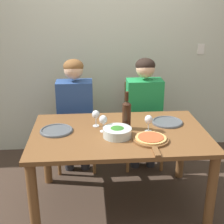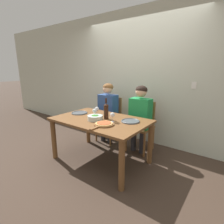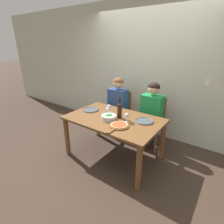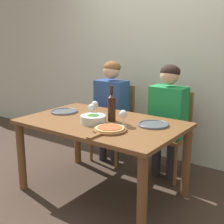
{
  "view_description": "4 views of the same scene",
  "coord_description": "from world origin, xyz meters",
  "px_view_note": "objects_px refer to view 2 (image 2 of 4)",
  "views": [
    {
      "loc": [
        -0.26,
        -2.46,
        1.84
      ],
      "look_at": [
        -0.06,
        0.05,
        0.91
      ],
      "focal_mm": 50.0,
      "sensor_mm": 36.0,
      "label": 1
    },
    {
      "loc": [
        1.78,
        -2.06,
        1.55
      ],
      "look_at": [
        0.15,
        0.12,
        0.85
      ],
      "focal_mm": 28.0,
      "sensor_mm": 36.0,
      "label": 2
    },
    {
      "loc": [
        1.5,
        -2.13,
        1.88
      ],
      "look_at": [
        -0.01,
        -0.03,
        0.85
      ],
      "focal_mm": 28.0,
      "sensor_mm": 36.0,
      "label": 3
    },
    {
      "loc": [
        1.75,
        -2.26,
        1.55
      ],
      "look_at": [
        0.07,
        0.07,
        0.83
      ],
      "focal_mm": 50.0,
      "sensor_mm": 36.0,
      "label": 4
    }
  ],
  "objects_px": {
    "wine_glass_left": "(97,109)",
    "wine_glass_right": "(112,115)",
    "dinner_plate_left": "(79,113)",
    "broccoli_bowl": "(95,118)",
    "chair_right": "(142,124)",
    "person_man": "(140,113)",
    "dinner_plate_right": "(130,121)",
    "pizza_on_board": "(104,124)",
    "wine_glass_centre": "(95,111)",
    "person_woman": "(107,107)",
    "wine_bottle": "(106,111)",
    "chair_left": "(111,117)"
  },
  "relations": [
    {
      "from": "chair_left",
      "to": "wine_bottle",
      "type": "distance_m",
      "value": 0.96
    },
    {
      "from": "person_man",
      "to": "dinner_plate_left",
      "type": "relative_size",
      "value": 4.32
    },
    {
      "from": "dinner_plate_right",
      "to": "wine_glass_left",
      "type": "bearing_deg",
      "value": -177.94
    },
    {
      "from": "dinner_plate_right",
      "to": "pizza_on_board",
      "type": "bearing_deg",
      "value": -121.48
    },
    {
      "from": "chair_left",
      "to": "person_man",
      "type": "distance_m",
      "value": 0.8
    },
    {
      "from": "person_woman",
      "to": "wine_glass_left",
      "type": "relative_size",
      "value": 8.21
    },
    {
      "from": "wine_bottle",
      "to": "dinner_plate_left",
      "type": "relative_size",
      "value": 1.19
    },
    {
      "from": "broccoli_bowl",
      "to": "dinner_plate_right",
      "type": "bearing_deg",
      "value": 28.03
    },
    {
      "from": "person_man",
      "to": "dinner_plate_right",
      "type": "xyz_separation_m",
      "value": [
        0.12,
        -0.54,
        -0.0
      ]
    },
    {
      "from": "wine_glass_right",
      "to": "dinner_plate_right",
      "type": "bearing_deg",
      "value": 39.91
    },
    {
      "from": "person_man",
      "to": "wine_bottle",
      "type": "height_order",
      "value": "person_man"
    },
    {
      "from": "dinner_plate_left",
      "to": "wine_glass_right",
      "type": "xyz_separation_m",
      "value": [
        0.8,
        -0.06,
        0.1
      ]
    },
    {
      "from": "wine_glass_centre",
      "to": "broccoli_bowl",
      "type": "bearing_deg",
      "value": -45.08
    },
    {
      "from": "person_woman",
      "to": "wine_glass_left",
      "type": "bearing_deg",
      "value": -69.63
    },
    {
      "from": "wine_bottle",
      "to": "dinner_plate_right",
      "type": "bearing_deg",
      "value": 14.54
    },
    {
      "from": "dinner_plate_right",
      "to": "wine_glass_right",
      "type": "relative_size",
      "value": 1.9
    },
    {
      "from": "person_woman",
      "to": "pizza_on_board",
      "type": "height_order",
      "value": "person_woman"
    },
    {
      "from": "dinner_plate_right",
      "to": "wine_glass_centre",
      "type": "height_order",
      "value": "wine_glass_centre"
    },
    {
      "from": "dinner_plate_left",
      "to": "pizza_on_board",
      "type": "height_order",
      "value": "pizza_on_board"
    },
    {
      "from": "wine_glass_left",
      "to": "wine_glass_right",
      "type": "height_order",
      "value": "same"
    },
    {
      "from": "person_woman",
      "to": "wine_bottle",
      "type": "relative_size",
      "value": 3.63
    },
    {
      "from": "chair_right",
      "to": "wine_bottle",
      "type": "bearing_deg",
      "value": -110.17
    },
    {
      "from": "broccoli_bowl",
      "to": "pizza_on_board",
      "type": "xyz_separation_m",
      "value": [
        0.26,
        -0.11,
        -0.02
      ]
    },
    {
      "from": "person_man",
      "to": "dinner_plate_right",
      "type": "distance_m",
      "value": 0.55
    },
    {
      "from": "broccoli_bowl",
      "to": "wine_glass_right",
      "type": "relative_size",
      "value": 1.6
    },
    {
      "from": "dinner_plate_left",
      "to": "wine_glass_left",
      "type": "height_order",
      "value": "wine_glass_left"
    },
    {
      "from": "broccoli_bowl",
      "to": "dinner_plate_right",
      "type": "relative_size",
      "value": 0.84
    },
    {
      "from": "dinner_plate_right",
      "to": "dinner_plate_left",
      "type": "bearing_deg",
      "value": -173.43
    },
    {
      "from": "person_woman",
      "to": "wine_glass_right",
      "type": "bearing_deg",
      "value": -47.37
    },
    {
      "from": "wine_bottle",
      "to": "broccoli_bowl",
      "type": "height_order",
      "value": "wine_bottle"
    },
    {
      "from": "broccoli_bowl",
      "to": "wine_glass_centre",
      "type": "relative_size",
      "value": 1.6
    },
    {
      "from": "chair_right",
      "to": "broccoli_bowl",
      "type": "relative_size",
      "value": 3.87
    },
    {
      "from": "dinner_plate_left",
      "to": "wine_glass_left",
      "type": "xyz_separation_m",
      "value": [
        0.35,
        0.09,
        0.1
      ]
    },
    {
      "from": "wine_glass_left",
      "to": "wine_glass_centre",
      "type": "xyz_separation_m",
      "value": [
        0.06,
        -0.13,
        0.0
      ]
    },
    {
      "from": "person_woman",
      "to": "person_man",
      "type": "distance_m",
      "value": 0.75
    },
    {
      "from": "dinner_plate_left",
      "to": "wine_glass_right",
      "type": "relative_size",
      "value": 1.9
    },
    {
      "from": "chair_right",
      "to": "dinner_plate_left",
      "type": "relative_size",
      "value": 3.26
    },
    {
      "from": "chair_left",
      "to": "dinner_plate_right",
      "type": "relative_size",
      "value": 3.26
    },
    {
      "from": "person_man",
      "to": "wine_glass_right",
      "type": "xyz_separation_m",
      "value": [
        -0.09,
        -0.71,
        0.09
      ]
    },
    {
      "from": "broccoli_bowl",
      "to": "wine_bottle",
      "type": "bearing_deg",
      "value": 58.82
    },
    {
      "from": "person_woman",
      "to": "pizza_on_board",
      "type": "distance_m",
      "value": 1.11
    },
    {
      "from": "chair_left",
      "to": "dinner_plate_right",
      "type": "bearing_deg",
      "value": -36.59
    },
    {
      "from": "wine_glass_centre",
      "to": "wine_glass_right",
      "type": "bearing_deg",
      "value": -4.11
    },
    {
      "from": "chair_right",
      "to": "wine_glass_right",
      "type": "height_order",
      "value": "chair_right"
    },
    {
      "from": "broccoli_bowl",
      "to": "wine_glass_right",
      "type": "bearing_deg",
      "value": 16.68
    },
    {
      "from": "person_woman",
      "to": "dinner_plate_right",
      "type": "bearing_deg",
      "value": -31.6
    },
    {
      "from": "wine_glass_left",
      "to": "chair_left",
      "type": "bearing_deg",
      "value": 107.22
    },
    {
      "from": "chair_left",
      "to": "wine_glass_right",
      "type": "relative_size",
      "value": 6.19
    },
    {
      "from": "wine_bottle",
      "to": "wine_glass_right",
      "type": "relative_size",
      "value": 2.26
    },
    {
      "from": "pizza_on_board",
      "to": "broccoli_bowl",
      "type": "bearing_deg",
      "value": 157.42
    }
  ]
}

